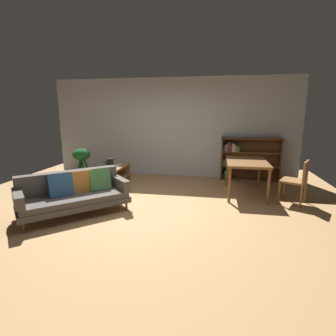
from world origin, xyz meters
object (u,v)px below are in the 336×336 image
(desk_speaker, at_px, (110,163))
(media_console, at_px, (115,177))
(potted_floor_plant, at_px, (82,162))
(dining_chair_near, at_px, (298,179))
(bookshelf, at_px, (246,159))
(open_laptop, at_px, (114,165))
(dining_table, at_px, (246,164))
(fabric_couch, at_px, (74,192))

(desk_speaker, bearing_deg, media_console, 92.38)
(potted_floor_plant, xyz_separation_m, dining_chair_near, (4.88, -0.63, -0.05))
(bookshelf, bearing_deg, potted_floor_plant, -163.94)
(open_laptop, relative_size, potted_floor_plant, 0.45)
(media_console, distance_m, dining_table, 3.08)
(dining_table, bearing_deg, fabric_couch, -152.22)
(open_laptop, distance_m, potted_floor_plant, 0.86)
(desk_speaker, xyz_separation_m, dining_chair_near, (3.96, -0.25, -0.12))
(desk_speaker, bearing_deg, dining_chair_near, -3.61)
(fabric_couch, relative_size, dining_chair_near, 2.13)
(open_laptop, xyz_separation_m, desk_speaker, (0.05, -0.32, 0.09))
(fabric_couch, relative_size, potted_floor_plant, 2.08)
(desk_speaker, distance_m, dining_table, 3.04)
(media_console, relative_size, open_laptop, 2.47)
(desk_speaker, distance_m, bookshelf, 3.54)
(open_laptop, bearing_deg, dining_table, -2.10)
(media_console, height_order, open_laptop, open_laptop)
(fabric_couch, distance_m, dining_table, 3.56)
(dining_chair_near, bearing_deg, open_laptop, 171.98)
(fabric_couch, height_order, open_laptop, fabric_couch)
(open_laptop, xyz_separation_m, dining_chair_near, (4.02, -0.57, -0.03))
(desk_speaker, distance_m, dining_chair_near, 3.97)
(fabric_couch, bearing_deg, media_console, 86.93)
(dining_chair_near, bearing_deg, bookshelf, 113.33)
(media_console, distance_m, desk_speaker, 0.45)
(desk_speaker, bearing_deg, dining_table, 3.83)
(open_laptop, height_order, bookshelf, bookshelf)
(open_laptop, height_order, dining_chair_near, dining_chair_near)
(dining_table, xyz_separation_m, dining_chair_near, (0.93, -0.45, -0.18))
(media_console, xyz_separation_m, open_laptop, (-0.04, 0.07, 0.29))
(media_console, distance_m, dining_chair_near, 4.01)
(fabric_couch, bearing_deg, dining_chair_near, 16.45)
(dining_table, relative_size, bookshelf, 0.86)
(desk_speaker, height_order, bookshelf, bookshelf)
(bookshelf, bearing_deg, media_console, -157.64)
(bookshelf, bearing_deg, open_laptop, -158.98)
(open_laptop, relative_size, dining_chair_near, 0.46)
(fabric_couch, xyz_separation_m, open_laptop, (0.05, 1.77, 0.16))
(dining_chair_near, relative_size, bookshelf, 0.58)
(media_console, bearing_deg, desk_speaker, -87.62)
(fabric_couch, relative_size, bookshelf, 1.23)
(dining_chair_near, bearing_deg, media_console, 172.88)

